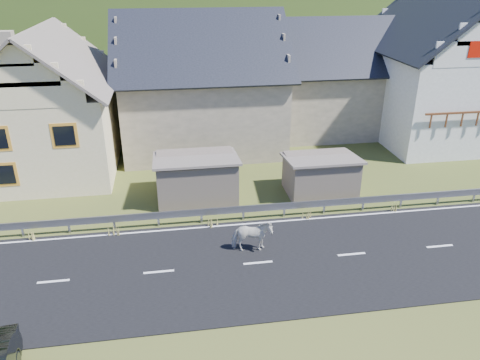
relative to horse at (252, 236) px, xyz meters
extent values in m
plane|color=#324316|center=(0.10, -0.92, -0.75)|extent=(160.00, 160.00, 0.00)
cube|color=black|center=(0.10, -0.92, -0.73)|extent=(60.00, 7.00, 0.04)
cube|color=silver|center=(0.10, -0.92, -0.71)|extent=(60.00, 6.60, 0.01)
cube|color=#93969B|center=(0.10, 2.76, -0.17)|extent=(28.00, 0.08, 0.34)
cube|color=#93969B|center=(-9.90, 2.78, -0.40)|extent=(0.10, 0.06, 0.70)
cube|color=#93969B|center=(-7.90, 2.78, -0.40)|extent=(0.10, 0.06, 0.70)
cube|color=#93969B|center=(-5.90, 2.78, -0.40)|extent=(0.10, 0.06, 0.70)
cube|color=#93969B|center=(-3.90, 2.78, -0.40)|extent=(0.10, 0.06, 0.70)
cube|color=#93969B|center=(-1.90, 2.78, -0.40)|extent=(0.10, 0.06, 0.70)
cube|color=#93969B|center=(0.10, 2.78, -0.40)|extent=(0.10, 0.06, 0.70)
cube|color=#93969B|center=(2.10, 2.78, -0.40)|extent=(0.10, 0.06, 0.70)
cube|color=#93969B|center=(4.10, 2.78, -0.40)|extent=(0.10, 0.06, 0.70)
cube|color=#93969B|center=(6.10, 2.78, -0.40)|extent=(0.10, 0.06, 0.70)
cube|color=#93969B|center=(8.10, 2.78, -0.40)|extent=(0.10, 0.06, 0.70)
cube|color=#93969B|center=(10.10, 2.78, -0.40)|extent=(0.10, 0.06, 0.70)
cube|color=#93969B|center=(12.10, 2.78, -0.40)|extent=(0.10, 0.06, 0.70)
cube|color=#716155|center=(-1.90, 5.58, 0.35)|extent=(4.30, 3.30, 2.40)
cube|color=#716155|center=(4.60, 5.08, 0.25)|extent=(3.80, 2.90, 2.20)
cube|color=beige|center=(-9.90, 11.08, 1.75)|extent=(7.00, 9.00, 5.00)
cube|color=orange|center=(-8.30, 6.58, 2.65)|extent=(1.30, 0.12, 1.30)
cube|color=orange|center=(-11.50, 6.58, 0.75)|extent=(1.30, 0.12, 1.30)
cube|color=tan|center=(-11.90, 12.58, 5.81)|extent=(0.70, 0.70, 2.40)
cube|color=tan|center=(-0.90, 14.08, 1.75)|extent=(10.00, 9.00, 5.00)
cube|color=tan|center=(9.10, 16.08, 1.55)|extent=(9.00, 8.00, 4.60)
cube|color=white|center=(15.10, 13.08, 2.25)|extent=(8.00, 10.00, 6.00)
cube|color=#583018|center=(15.10, 7.83, 2.45)|extent=(6.80, 0.12, 0.12)
ellipsoid|color=#1F3912|center=(5.10, 179.08, -20.75)|extent=(440.00, 280.00, 260.00)
imported|color=beige|center=(0.00, 0.00, 0.00)|extent=(0.89, 1.74, 1.43)
camera|label=1|loc=(-3.10, -16.55, 10.27)|focal=35.00mm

